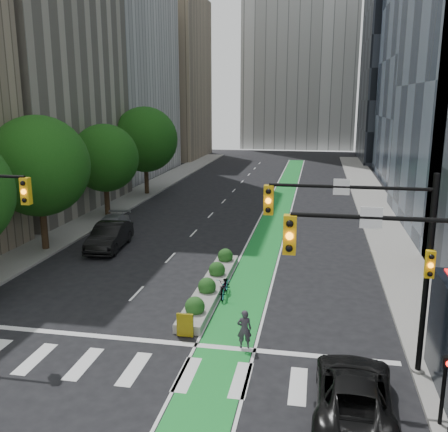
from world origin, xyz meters
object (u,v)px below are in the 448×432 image
at_px(cyclist, 244,329).
at_px(parked_car_right, 354,392).
at_px(bicycle, 225,286).
at_px(parked_car_left_far, 111,226).
at_px(median_planter, 211,284).
at_px(parked_car_left_mid, 109,236).

bearing_deg(cyclist, parked_car_right, 125.13).
xyz_separation_m(bicycle, cyclist, (1.76, -5.17, 0.28)).
relative_size(parked_car_left_far, parked_car_right, 0.93).
height_order(median_planter, parked_car_left_mid, parked_car_left_mid).
xyz_separation_m(cyclist, parked_car_left_far, (-12.00, 14.94, -0.10)).
height_order(cyclist, parked_car_left_mid, parked_car_left_mid).
distance_m(bicycle, parked_car_left_far, 14.16).
xyz_separation_m(cyclist, parked_car_right, (4.01, -3.55, -0.08)).
distance_m(median_planter, bicycle, 0.96).
bearing_deg(parked_car_left_mid, cyclist, -52.51).
xyz_separation_m(median_planter, parked_car_right, (6.57, -9.23, 0.36)).
distance_m(parked_car_left_far, parked_car_right, 24.46).
bearing_deg(parked_car_left_mid, parked_car_left_far, 106.50).
distance_m(bicycle, parked_car_left_mid, 11.16).
height_order(bicycle, parked_car_left_mid, parked_car_left_mid).
bearing_deg(cyclist, parked_car_left_far, -64.56).
bearing_deg(parked_car_right, parked_car_left_far, -46.92).
height_order(median_planter, bicycle, median_planter).
relative_size(bicycle, parked_car_left_mid, 0.38).
height_order(bicycle, cyclist, cyclist).
bearing_deg(parked_car_left_far, parked_car_right, -54.77).
relative_size(median_planter, parked_car_left_far, 2.10).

